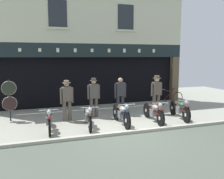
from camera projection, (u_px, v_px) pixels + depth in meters
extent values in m
cube|color=gray|center=(93.00, 107.00, 13.07)|extent=(22.60, 10.00, 0.08)
cube|color=#A8A694|center=(129.00, 133.00, 8.46)|extent=(22.60, 0.16, 0.18)
cube|color=black|center=(84.00, 78.00, 15.04)|extent=(9.75, 4.00, 2.60)
cube|color=brown|center=(174.00, 79.00, 14.69)|extent=(0.44, 0.36, 2.60)
cube|color=#23282D|center=(90.00, 79.00, 13.39)|extent=(9.33, 0.03, 2.18)
cube|color=black|center=(92.00, 50.00, 12.77)|extent=(10.60, 0.24, 0.70)
cube|color=silver|center=(20.00, 50.00, 11.51)|extent=(0.14, 0.03, 0.17)
cube|color=silver|center=(40.00, 50.00, 11.80)|extent=(0.14, 0.03, 0.17)
cube|color=silver|center=(58.00, 50.00, 12.07)|extent=(0.14, 0.03, 0.20)
cube|color=silver|center=(75.00, 50.00, 12.35)|extent=(0.14, 0.03, 0.19)
cube|color=silver|center=(92.00, 50.00, 12.64)|extent=(0.14, 0.03, 0.17)
cube|color=silver|center=(109.00, 50.00, 12.93)|extent=(0.14, 0.03, 0.19)
cube|color=silver|center=(124.00, 51.00, 13.21)|extent=(0.14, 0.03, 0.20)
cube|color=silver|center=(139.00, 51.00, 13.50)|extent=(0.14, 0.03, 0.20)
cube|color=silver|center=(154.00, 51.00, 13.79)|extent=(0.14, 0.03, 0.19)
cube|color=beige|center=(91.00, 16.00, 12.60)|extent=(10.60, 0.40, 2.83)
cube|color=#23282D|center=(58.00, 13.00, 11.85)|extent=(0.90, 0.02, 1.30)
cube|color=beige|center=(58.00, 28.00, 11.91)|extent=(1.10, 0.12, 0.10)
cube|color=#23282D|center=(126.00, 17.00, 13.00)|extent=(0.90, 0.02, 1.30)
cube|color=beige|center=(126.00, 30.00, 13.06)|extent=(1.10, 0.12, 0.10)
cylinder|color=black|center=(49.00, 127.00, 8.13)|extent=(0.10, 0.63, 0.63)
cylinder|color=silver|center=(49.00, 127.00, 8.13)|extent=(0.11, 0.14, 0.14)
cylinder|color=black|center=(48.00, 117.00, 9.42)|extent=(0.11, 0.63, 0.63)
cylinder|color=silver|center=(48.00, 117.00, 9.42)|extent=(0.12, 0.14, 0.14)
cube|color=#571515|center=(49.00, 119.00, 8.76)|extent=(0.13, 1.25, 0.07)
cube|color=slate|center=(49.00, 121.00, 8.77)|extent=(0.21, 0.33, 0.26)
ellipsoid|color=black|center=(49.00, 114.00, 8.58)|extent=(0.24, 0.47, 0.20)
ellipsoid|color=#38281E|center=(48.00, 112.00, 8.97)|extent=(0.21, 0.31, 0.10)
cube|color=#571515|center=(49.00, 118.00, 8.09)|extent=(0.12, 0.36, 0.04)
sphere|color=silver|center=(49.00, 112.00, 8.12)|extent=(0.15, 0.15, 0.15)
cylinder|color=silver|center=(49.00, 110.00, 8.11)|extent=(0.62, 0.05, 0.02)
cylinder|color=silver|center=(49.00, 119.00, 8.13)|extent=(0.05, 0.28, 0.61)
cylinder|color=black|center=(90.00, 124.00, 8.56)|extent=(0.14, 0.61, 0.61)
cylinder|color=silver|center=(90.00, 124.00, 8.56)|extent=(0.12, 0.14, 0.13)
cylinder|color=black|center=(86.00, 114.00, 9.95)|extent=(0.15, 0.61, 0.61)
cylinder|color=silver|center=(86.00, 114.00, 9.95)|extent=(0.13, 0.15, 0.13)
cube|color=black|center=(88.00, 116.00, 9.24)|extent=(0.23, 1.32, 0.07)
cube|color=slate|center=(88.00, 118.00, 9.25)|extent=(0.24, 0.34, 0.26)
ellipsoid|color=gray|center=(88.00, 112.00, 9.04)|extent=(0.28, 0.48, 0.20)
ellipsoid|color=#38281E|center=(87.00, 110.00, 9.46)|extent=(0.24, 0.32, 0.10)
cube|color=black|center=(90.00, 115.00, 8.51)|extent=(0.14, 0.37, 0.04)
sphere|color=silver|center=(90.00, 110.00, 8.55)|extent=(0.15, 0.15, 0.15)
cylinder|color=silver|center=(90.00, 107.00, 8.54)|extent=(0.62, 0.10, 0.02)
cylinder|color=silver|center=(90.00, 116.00, 8.56)|extent=(0.07, 0.25, 0.62)
cylinder|color=black|center=(127.00, 120.00, 8.89)|extent=(0.11, 0.68, 0.67)
cylinder|color=silver|center=(127.00, 120.00, 8.89)|extent=(0.11, 0.15, 0.15)
cylinder|color=black|center=(116.00, 112.00, 10.23)|extent=(0.12, 0.68, 0.67)
cylinder|color=silver|center=(116.00, 112.00, 10.23)|extent=(0.12, 0.15, 0.15)
cube|color=#1D2C4C|center=(121.00, 113.00, 9.54)|extent=(0.14, 1.29, 0.07)
cube|color=slate|center=(121.00, 115.00, 9.55)|extent=(0.22, 0.33, 0.26)
ellipsoid|color=#A29D8B|center=(123.00, 109.00, 9.36)|extent=(0.25, 0.47, 0.20)
ellipsoid|color=#38281E|center=(119.00, 107.00, 9.76)|extent=(0.22, 0.31, 0.10)
cube|color=#1D2C4C|center=(127.00, 111.00, 8.84)|extent=(0.12, 0.37, 0.04)
sphere|color=silver|center=(127.00, 107.00, 8.88)|extent=(0.15, 0.15, 0.15)
cylinder|color=silver|center=(127.00, 105.00, 8.87)|extent=(0.62, 0.06, 0.02)
cylinder|color=silver|center=(127.00, 112.00, 8.89)|extent=(0.05, 0.24, 0.62)
cylinder|color=black|center=(161.00, 118.00, 9.31)|extent=(0.13, 0.64, 0.63)
cylinder|color=silver|center=(161.00, 118.00, 9.31)|extent=(0.11, 0.15, 0.14)
cylinder|color=black|center=(147.00, 110.00, 10.64)|extent=(0.14, 0.64, 0.63)
cylinder|color=silver|center=(147.00, 110.00, 10.64)|extent=(0.12, 0.15, 0.14)
cube|color=#571B13|center=(153.00, 111.00, 9.96)|extent=(0.18, 1.28, 0.07)
cube|color=slate|center=(153.00, 113.00, 9.97)|extent=(0.23, 0.34, 0.26)
ellipsoid|color=gray|center=(155.00, 107.00, 9.77)|extent=(0.26, 0.48, 0.20)
ellipsoid|color=#38281E|center=(151.00, 106.00, 10.17)|extent=(0.23, 0.32, 0.10)
cube|color=#571B13|center=(161.00, 110.00, 9.26)|extent=(0.13, 0.37, 0.04)
sphere|color=silver|center=(160.00, 105.00, 9.29)|extent=(0.15, 0.15, 0.15)
cylinder|color=silver|center=(160.00, 103.00, 9.28)|extent=(0.62, 0.08, 0.02)
cylinder|color=silver|center=(160.00, 111.00, 9.30)|extent=(0.06, 0.28, 0.61)
cylinder|color=black|center=(186.00, 115.00, 9.78)|extent=(0.19, 0.66, 0.66)
cylinder|color=silver|center=(186.00, 115.00, 9.78)|extent=(0.12, 0.16, 0.14)
cylinder|color=black|center=(173.00, 108.00, 11.12)|extent=(0.20, 0.66, 0.66)
cylinder|color=silver|center=(173.00, 108.00, 11.12)|extent=(0.13, 0.16, 0.14)
cube|color=#4F1F1D|center=(179.00, 108.00, 10.43)|extent=(0.30, 1.26, 0.07)
cube|color=slate|center=(179.00, 110.00, 10.44)|extent=(0.26, 0.35, 0.26)
ellipsoid|color=#26512F|center=(181.00, 104.00, 10.25)|extent=(0.30, 0.49, 0.20)
ellipsoid|color=#38281E|center=(177.00, 103.00, 10.65)|extent=(0.25, 0.33, 0.10)
cube|color=#4F1F1D|center=(187.00, 106.00, 9.73)|extent=(0.16, 0.37, 0.04)
sphere|color=silver|center=(186.00, 102.00, 9.77)|extent=(0.15, 0.15, 0.15)
cylinder|color=silver|center=(186.00, 100.00, 9.76)|extent=(0.61, 0.14, 0.02)
cylinder|color=silver|center=(186.00, 108.00, 9.78)|extent=(0.08, 0.24, 0.62)
cylinder|color=brown|center=(70.00, 110.00, 10.13)|extent=(0.15, 0.15, 0.85)
cylinder|color=brown|center=(65.00, 111.00, 10.03)|extent=(0.15, 0.15, 0.85)
cube|color=brown|center=(67.00, 94.00, 9.99)|extent=(0.41, 0.28, 0.59)
cube|color=silver|center=(66.00, 92.00, 10.08)|extent=(0.14, 0.04, 0.33)
cube|color=brown|center=(66.00, 92.00, 10.09)|extent=(0.05, 0.02, 0.31)
cylinder|color=brown|center=(72.00, 95.00, 10.10)|extent=(0.09, 0.09, 0.64)
cylinder|color=brown|center=(61.00, 96.00, 9.89)|extent=(0.09, 0.09, 0.64)
sphere|color=#9E7A5B|center=(66.00, 84.00, 9.93)|extent=(0.20, 0.20, 0.20)
cylinder|color=#7F705B|center=(66.00, 83.00, 9.92)|extent=(0.34, 0.34, 0.01)
cylinder|color=#7F705B|center=(66.00, 82.00, 9.91)|extent=(0.21, 0.21, 0.11)
cylinder|color=#47423D|center=(96.00, 107.00, 10.74)|extent=(0.15, 0.15, 0.86)
cylinder|color=#47423D|center=(91.00, 108.00, 10.67)|extent=(0.15, 0.15, 0.86)
cube|color=#47423D|center=(94.00, 91.00, 10.60)|extent=(0.38, 0.23, 0.61)
cube|color=white|center=(93.00, 89.00, 10.70)|extent=(0.14, 0.02, 0.34)
cube|color=#47234C|center=(93.00, 89.00, 10.71)|extent=(0.05, 0.01, 0.32)
cylinder|color=#47423D|center=(99.00, 92.00, 10.69)|extent=(0.09, 0.09, 0.60)
cylinder|color=#47423D|center=(88.00, 92.00, 10.53)|extent=(0.09, 0.09, 0.60)
sphere|color=tan|center=(94.00, 82.00, 10.55)|extent=(0.19, 0.19, 0.19)
cylinder|color=#4C4238|center=(94.00, 80.00, 10.54)|extent=(0.33, 0.33, 0.01)
cylinder|color=#4C4238|center=(94.00, 79.00, 10.53)|extent=(0.20, 0.20, 0.11)
cylinder|color=#2D2D33|center=(123.00, 105.00, 11.21)|extent=(0.15, 0.15, 0.88)
cylinder|color=#2D2D33|center=(118.00, 105.00, 11.14)|extent=(0.15, 0.15, 0.88)
cube|color=#2D2D33|center=(120.00, 89.00, 11.07)|extent=(0.38, 0.22, 0.60)
cube|color=silver|center=(120.00, 87.00, 11.17)|extent=(0.14, 0.02, 0.34)
cube|color=#47234C|center=(119.00, 88.00, 11.18)|extent=(0.05, 0.01, 0.31)
cylinder|color=#2D2D33|center=(125.00, 90.00, 11.15)|extent=(0.09, 0.09, 0.65)
cylinder|color=#2D2D33|center=(115.00, 91.00, 11.01)|extent=(0.09, 0.09, 0.65)
sphere|color=tan|center=(120.00, 80.00, 11.01)|extent=(0.22, 0.22, 0.22)
cylinder|color=brown|center=(158.00, 104.00, 11.35)|extent=(0.15, 0.15, 0.92)
cylinder|color=brown|center=(154.00, 104.00, 11.28)|extent=(0.15, 0.15, 0.92)
cube|color=brown|center=(157.00, 88.00, 11.21)|extent=(0.38, 0.23, 0.58)
cube|color=white|center=(155.00, 87.00, 11.31)|extent=(0.14, 0.02, 0.33)
cube|color=navy|center=(155.00, 87.00, 11.32)|extent=(0.05, 0.01, 0.30)
cylinder|color=brown|center=(161.00, 89.00, 11.30)|extent=(0.09, 0.09, 0.59)
cylinder|color=brown|center=(152.00, 90.00, 11.14)|extent=(0.09, 0.09, 0.59)
sphere|color=beige|center=(157.00, 79.00, 11.16)|extent=(0.22, 0.22, 0.22)
cylinder|color=brown|center=(157.00, 78.00, 11.15)|extent=(0.37, 0.37, 0.01)
cylinder|color=brown|center=(157.00, 77.00, 11.14)|extent=(0.23, 0.23, 0.12)
cylinder|color=#232328|center=(10.00, 101.00, 10.00)|extent=(0.06, 0.06, 1.71)
cylinder|color=#23281E|center=(9.00, 88.00, 9.91)|extent=(0.56, 0.03, 0.56)
torus|color=beige|center=(9.00, 88.00, 9.92)|extent=(0.58, 0.04, 0.58)
cylinder|color=black|center=(10.00, 104.00, 10.00)|extent=(0.56, 0.03, 0.56)
torus|color=silver|center=(10.00, 104.00, 10.01)|extent=(0.58, 0.04, 0.58)
cube|color=beige|center=(119.00, 70.00, 13.71)|extent=(0.68, 0.02, 0.92)
cube|color=#511E19|center=(119.00, 64.00, 13.64)|extent=(0.68, 0.01, 0.20)
torus|color=black|center=(161.00, 99.00, 13.29)|extent=(0.68, 0.09, 0.68)
torus|color=black|center=(178.00, 98.00, 13.72)|extent=(0.68, 0.09, 0.68)
cylinder|color=#4C1E19|center=(168.00, 95.00, 13.43)|extent=(0.60, 0.08, 0.53)
cylinder|color=#4C1E19|center=(170.00, 91.00, 13.44)|extent=(0.60, 0.08, 0.03)
cylinder|color=#4C1E19|center=(173.00, 93.00, 13.54)|extent=(0.07, 0.04, 0.52)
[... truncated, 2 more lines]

